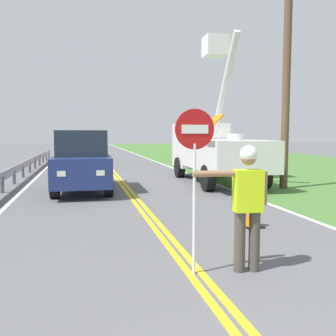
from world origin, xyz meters
TOP-DOWN VIEW (x-y plane):
  - grass_verge_right at (11.60, 20.00)m, footprint 16.00×110.00m
  - centerline_yellow_left at (-0.09, 20.00)m, footprint 0.11×110.00m
  - centerline_yellow_right at (0.09, 20.00)m, footprint 0.11×110.00m
  - edge_line_right at (3.60, 20.00)m, footprint 0.12×110.00m
  - edge_line_left at (-3.60, 20.00)m, footprint 0.12×110.00m
  - flagger_worker at (0.75, 3.88)m, footprint 1.08×0.28m
  - stop_sign_paddle at (-0.02, 3.95)m, footprint 0.56×0.04m
  - utility_bucket_truck at (3.79, 13.74)m, footprint 2.80×6.86m
  - oncoming_suv_nearest at (-1.54, 12.31)m, footprint 1.98×4.64m
  - oncoming_sedan_second at (-1.83, 23.54)m, footprint 2.04×4.17m
  - utility_pole_near at (5.60, 11.22)m, footprint 1.80×0.28m
  - traffic_cone_lead at (2.00, 6.25)m, footprint 0.40×0.40m
  - guardrail_left_shoulder at (-4.20, 15.88)m, footprint 0.10×32.00m

SIDE VIEW (x-z plane):
  - grass_verge_right at x=11.60m, z-range 0.00..0.01m
  - centerline_yellow_left at x=-0.09m, z-range 0.00..0.01m
  - centerline_yellow_right at x=0.09m, z-range 0.00..0.01m
  - edge_line_right at x=3.60m, z-range 0.00..0.01m
  - edge_line_left at x=-3.60m, z-range 0.00..0.01m
  - traffic_cone_lead at x=2.00m, z-range -0.01..0.69m
  - guardrail_left_shoulder at x=-4.20m, z-range 0.16..0.87m
  - oncoming_sedan_second at x=-1.83m, z-range -0.02..1.68m
  - flagger_worker at x=0.75m, z-range 0.13..1.96m
  - oncoming_suv_nearest at x=-1.54m, z-range 0.01..2.11m
  - utility_bucket_truck at x=3.79m, z-range -1.53..4.39m
  - stop_sign_paddle at x=-0.02m, z-range 0.54..2.87m
  - utility_pole_near at x=5.60m, z-range 0.18..7.91m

